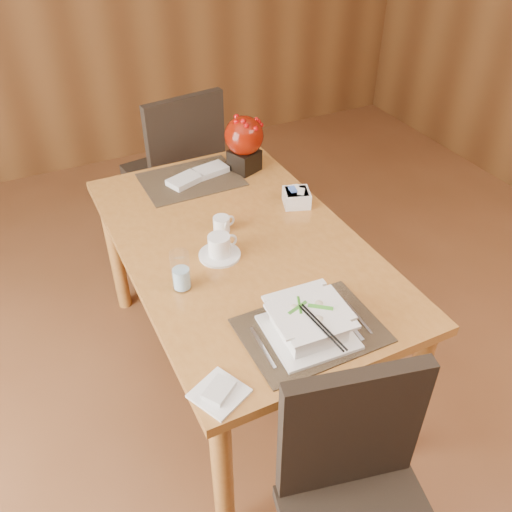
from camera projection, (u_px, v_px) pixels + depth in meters
name	position (u px, v px, depth m)	size (l,w,h in m)	color
ground	(306.00, 469.00, 2.19)	(6.00, 6.00, 0.00)	brown
dining_table	(241.00, 261.00, 2.22)	(0.90, 1.50, 0.75)	#AD6E30
placemat_near	(311.00, 330.00, 1.77)	(0.45, 0.33, 0.01)	black
placemat_far	(191.00, 180.00, 2.55)	(0.45, 0.33, 0.01)	black
soup_setting	(309.00, 323.00, 1.72)	(0.28, 0.28, 0.11)	white
coffee_cup	(219.00, 248.00, 2.06)	(0.16, 0.16, 0.09)	white
water_glass	(181.00, 271.00, 1.89)	(0.07, 0.07, 0.16)	silver
creamer_jug	(222.00, 224.00, 2.20)	(0.09, 0.09, 0.06)	white
sugar_caddy	(296.00, 198.00, 2.36)	(0.11, 0.11, 0.07)	white
berry_decor	(244.00, 141.00, 2.54)	(0.18, 0.18, 0.27)	black
napkins_far	(200.00, 174.00, 2.55)	(0.31, 0.11, 0.03)	silver
bread_plate	(219.00, 393.00, 1.56)	(0.14, 0.14, 0.01)	white
near_chair	(359.00, 500.00, 1.54)	(0.52, 0.53, 0.94)	black
far_chair	(179.00, 166.00, 3.05)	(0.53, 0.53, 1.00)	black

